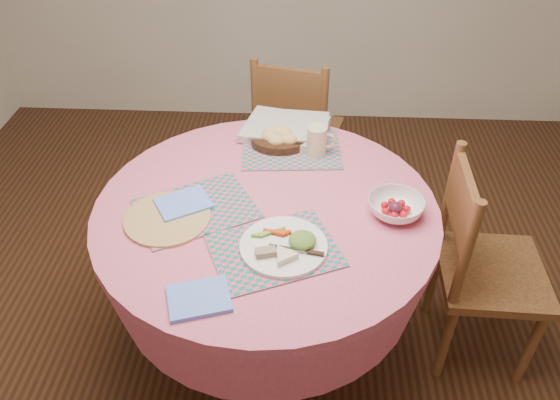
{
  "coord_description": "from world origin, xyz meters",
  "views": [
    {
      "loc": [
        0.13,
        -1.51,
        1.98
      ],
      "look_at": [
        0.05,
        0.0,
        0.78
      ],
      "focal_mm": 35.0,
      "sensor_mm": 36.0,
      "label": 1
    }
  ],
  "objects_px": {
    "dining_table": "(267,246)",
    "fruit_bowl": "(396,207)",
    "wicker_trivet": "(167,218)",
    "bread_bowl": "(279,138)",
    "dinner_plate": "(286,246)",
    "chair_right": "(481,264)",
    "latte_mug": "(317,140)",
    "chair_back": "(295,130)"
  },
  "relations": [
    {
      "from": "dining_table",
      "to": "bread_bowl",
      "type": "bearing_deg",
      "value": 86.69
    },
    {
      "from": "chair_back",
      "to": "fruit_bowl",
      "type": "xyz_separation_m",
      "value": [
        0.38,
        -1.0,
        0.3
      ]
    },
    {
      "from": "bread_bowl",
      "to": "latte_mug",
      "type": "xyz_separation_m",
      "value": [
        0.16,
        -0.05,
        0.03
      ]
    },
    {
      "from": "bread_bowl",
      "to": "fruit_bowl",
      "type": "height_order",
      "value": "bread_bowl"
    },
    {
      "from": "dining_table",
      "to": "dinner_plate",
      "type": "xyz_separation_m",
      "value": [
        0.08,
        -0.23,
        0.22
      ]
    },
    {
      "from": "chair_back",
      "to": "dinner_plate",
      "type": "height_order",
      "value": "chair_back"
    },
    {
      "from": "chair_back",
      "to": "bread_bowl",
      "type": "height_order",
      "value": "chair_back"
    },
    {
      "from": "chair_right",
      "to": "bread_bowl",
      "type": "xyz_separation_m",
      "value": [
        -0.8,
        0.38,
        0.31
      ]
    },
    {
      "from": "fruit_bowl",
      "to": "chair_back",
      "type": "bearing_deg",
      "value": 110.57
    },
    {
      "from": "dining_table",
      "to": "latte_mug",
      "type": "xyz_separation_m",
      "value": [
        0.18,
        0.35,
        0.26
      ]
    },
    {
      "from": "dining_table",
      "to": "chair_back",
      "type": "relative_size",
      "value": 1.36
    },
    {
      "from": "wicker_trivet",
      "to": "latte_mug",
      "type": "xyz_separation_m",
      "value": [
        0.52,
        0.44,
        0.06
      ]
    },
    {
      "from": "dinner_plate",
      "to": "bread_bowl",
      "type": "relative_size",
      "value": 1.25
    },
    {
      "from": "chair_back",
      "to": "dinner_plate",
      "type": "xyz_separation_m",
      "value": [
        -0.0,
        -1.21,
        0.29
      ]
    },
    {
      "from": "dining_table",
      "to": "wicker_trivet",
      "type": "relative_size",
      "value": 4.13
    },
    {
      "from": "chair_back",
      "to": "latte_mug",
      "type": "height_order",
      "value": "chair_back"
    },
    {
      "from": "chair_back",
      "to": "wicker_trivet",
      "type": "distance_m",
      "value": 1.18
    },
    {
      "from": "bread_bowl",
      "to": "latte_mug",
      "type": "bearing_deg",
      "value": -19.09
    },
    {
      "from": "dining_table",
      "to": "fruit_bowl",
      "type": "bearing_deg",
      "value": -2.46
    },
    {
      "from": "dinner_plate",
      "to": "fruit_bowl",
      "type": "height_order",
      "value": "fruit_bowl"
    },
    {
      "from": "wicker_trivet",
      "to": "fruit_bowl",
      "type": "relative_size",
      "value": 1.18
    },
    {
      "from": "wicker_trivet",
      "to": "dinner_plate",
      "type": "xyz_separation_m",
      "value": [
        0.42,
        -0.13,
        0.01
      ]
    },
    {
      "from": "wicker_trivet",
      "to": "fruit_bowl",
      "type": "bearing_deg",
      "value": 5.21
    },
    {
      "from": "dinner_plate",
      "to": "bread_bowl",
      "type": "xyz_separation_m",
      "value": [
        -0.06,
        0.63,
        0.02
      ]
    },
    {
      "from": "wicker_trivet",
      "to": "bread_bowl",
      "type": "height_order",
      "value": "bread_bowl"
    },
    {
      "from": "latte_mug",
      "to": "wicker_trivet",
      "type": "bearing_deg",
      "value": -139.79
    },
    {
      "from": "bread_bowl",
      "to": "latte_mug",
      "type": "distance_m",
      "value": 0.17
    },
    {
      "from": "dining_table",
      "to": "latte_mug",
      "type": "height_order",
      "value": "latte_mug"
    },
    {
      "from": "latte_mug",
      "to": "fruit_bowl",
      "type": "distance_m",
      "value": 0.46
    },
    {
      "from": "dining_table",
      "to": "fruit_bowl",
      "type": "xyz_separation_m",
      "value": [
        0.46,
        -0.02,
        0.22
      ]
    },
    {
      "from": "wicker_trivet",
      "to": "latte_mug",
      "type": "bearing_deg",
      "value": 40.21
    },
    {
      "from": "dining_table",
      "to": "dinner_plate",
      "type": "height_order",
      "value": "dinner_plate"
    },
    {
      "from": "wicker_trivet",
      "to": "bread_bowl",
      "type": "xyz_separation_m",
      "value": [
        0.36,
        0.49,
        0.03
      ]
    },
    {
      "from": "chair_right",
      "to": "latte_mug",
      "type": "bearing_deg",
      "value": 65.39
    },
    {
      "from": "chair_right",
      "to": "dinner_plate",
      "type": "relative_size",
      "value": 3.18
    },
    {
      "from": "dinner_plate",
      "to": "chair_back",
      "type": "bearing_deg",
      "value": 89.99
    },
    {
      "from": "latte_mug",
      "to": "dining_table",
      "type": "bearing_deg",
      "value": -117.66
    },
    {
      "from": "latte_mug",
      "to": "fruit_bowl",
      "type": "relative_size",
      "value": 0.47
    },
    {
      "from": "wicker_trivet",
      "to": "latte_mug",
      "type": "distance_m",
      "value": 0.68
    },
    {
      "from": "dining_table",
      "to": "chair_back",
      "type": "height_order",
      "value": "chair_back"
    },
    {
      "from": "dining_table",
      "to": "dinner_plate",
      "type": "bearing_deg",
      "value": -70.49
    },
    {
      "from": "chair_right",
      "to": "chair_back",
      "type": "xyz_separation_m",
      "value": [
        -0.75,
        0.96,
        0.0
      ]
    }
  ]
}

